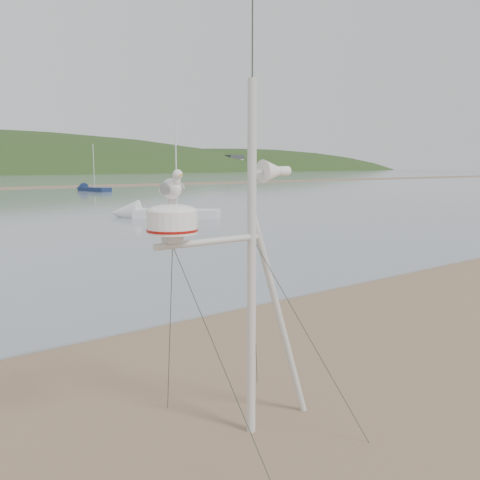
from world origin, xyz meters
TOP-DOWN VIEW (x-y plane):
  - ground at (0.00, 0.00)m, footprint 560.00×560.00m
  - mast_rig at (1.81, -0.37)m, footprint 2.26×2.41m
  - sailboat_white_near at (12.49, 23.30)m, footprint 6.14×5.76m
  - sailboat_blue_far at (21.04, 56.69)m, footprint 3.05×6.38m

SIDE VIEW (x-z plane):
  - ground at x=0.00m, z-range 0.00..0.00m
  - sailboat_white_near at x=12.49m, z-range -3.07..3.67m
  - sailboat_blue_far at x=21.04m, z-range -2.79..3.40m
  - mast_rig at x=1.81m, z-range -1.32..3.78m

